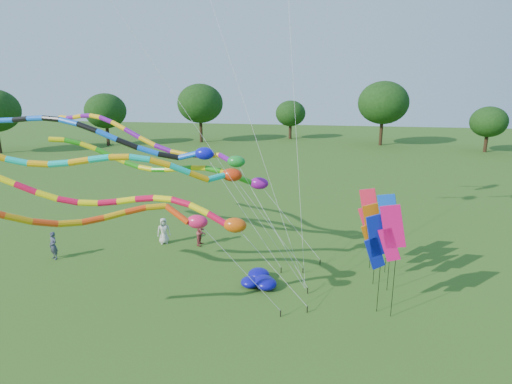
% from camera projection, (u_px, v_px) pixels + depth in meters
% --- Properties ---
extents(ground, '(160.00, 160.00, 0.00)m').
position_uv_depth(ground, '(236.00, 338.00, 16.79)').
color(ground, '#285717').
rests_on(ground, ground).
extents(tree_ring, '(118.33, 122.80, 9.70)m').
position_uv_depth(tree_ring, '(192.00, 183.00, 17.41)').
color(tree_ring, '#382314').
rests_on(tree_ring, ground).
extents(tube_kite_red, '(15.09, 1.52, 6.83)m').
position_uv_depth(tube_kite_red, '(134.00, 204.00, 18.56)').
color(tube_kite_red, black).
rests_on(tube_kite_red, ground).
extents(tube_kite_orange, '(12.89, 5.98, 7.10)m').
position_uv_depth(tube_kite_orange, '(81.00, 214.00, 15.17)').
color(tube_kite_orange, black).
rests_on(tube_kite_orange, ground).
extents(tube_kite_purple, '(15.60, 5.95, 8.59)m').
position_uv_depth(tube_kite_purple, '(155.00, 140.00, 22.66)').
color(tube_kite_purple, black).
rests_on(tube_kite_purple, ground).
extents(tube_kite_blue, '(18.26, 1.43, 8.93)m').
position_uv_depth(tube_kite_blue, '(99.00, 135.00, 22.15)').
color(tube_kite_blue, black).
rests_on(tube_kite_blue, ground).
extents(tube_kite_cyan, '(14.43, 5.98, 8.24)m').
position_uv_depth(tube_kite_cyan, '(133.00, 165.00, 18.85)').
color(tube_kite_cyan, black).
rests_on(tube_kite_cyan, ground).
extents(tube_kite_green, '(14.77, 1.11, 7.34)m').
position_uv_depth(tube_kite_green, '(182.00, 168.00, 23.07)').
color(tube_kite_green, black).
rests_on(tube_kite_green, ground).
extents(banner_pole_green, '(1.16, 0.23, 3.84)m').
position_uv_depth(banner_pole_green, '(384.00, 226.00, 21.89)').
color(banner_pole_green, black).
rests_on(banner_pole_green, ground).
extents(banner_pole_blue_b, '(1.12, 0.45, 4.82)m').
position_uv_depth(banner_pole_blue_b, '(387.00, 220.00, 19.77)').
color(banner_pole_blue_b, black).
rests_on(banner_pole_blue_b, ground).
extents(banner_pole_red, '(1.15, 0.36, 4.45)m').
position_uv_depth(banner_pole_red, '(369.00, 211.00, 22.23)').
color(banner_pole_red, black).
rests_on(banner_pole_red, ground).
extents(banner_pole_magenta_b, '(1.16, 0.30, 5.01)m').
position_uv_depth(banner_pole_magenta_b, '(392.00, 234.00, 17.45)').
color(banner_pole_magenta_b, black).
rests_on(banner_pole_magenta_b, ground).
extents(banner_pole_orange, '(1.15, 0.35, 4.21)m').
position_uv_depth(banner_pole_orange, '(372.00, 228.00, 20.45)').
color(banner_pole_orange, black).
rests_on(banner_pole_orange, ground).
extents(banner_pole_blue_a, '(1.12, 0.45, 4.54)m').
position_uv_depth(banner_pole_blue_a, '(377.00, 242.00, 17.83)').
color(banner_pole_blue_a, black).
rests_on(banner_pole_blue_a, ground).
extents(blue_nylon_heap, '(1.84, 1.29, 0.52)m').
position_uv_depth(blue_nylon_heap, '(259.00, 283.00, 20.76)').
color(blue_nylon_heap, '#0D0B96').
rests_on(blue_nylon_heap, ground).
extents(person_a, '(0.95, 0.83, 1.63)m').
position_uv_depth(person_a, '(164.00, 231.00, 26.25)').
color(person_a, beige).
rests_on(person_a, ground).
extents(person_b, '(0.69, 0.61, 1.60)m').
position_uv_depth(person_b, '(53.00, 246.00, 23.97)').
color(person_b, '#3A3C51').
rests_on(person_b, ground).
extents(person_c, '(0.66, 0.83, 1.64)m').
position_uv_depth(person_c, '(201.00, 232.00, 26.02)').
color(person_c, '#963639').
rests_on(person_c, ground).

